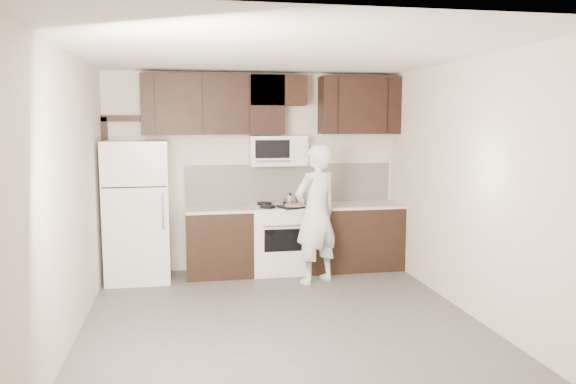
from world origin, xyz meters
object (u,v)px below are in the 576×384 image
object	(u,v)px
stove	(279,238)
person	(316,214)
microwave	(278,151)
refrigerator	(138,211)

from	to	relation	value
stove	person	xyz separation A→B (m)	(0.37, -0.59, 0.43)
stove	person	distance (m)	0.82
person	microwave	bearing A→B (deg)	-90.13
stove	microwave	xyz separation A→B (m)	(-0.00, 0.12, 1.19)
microwave	refrigerator	size ratio (longest dim) A/B	0.42
person	refrigerator	bearing A→B (deg)	-41.53
microwave	stove	bearing A→B (deg)	-89.90
microwave	person	xyz separation A→B (m)	(0.37, -0.71, -0.76)
refrigerator	person	bearing A→B (deg)	-13.69
stove	person	world-z (taller)	person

